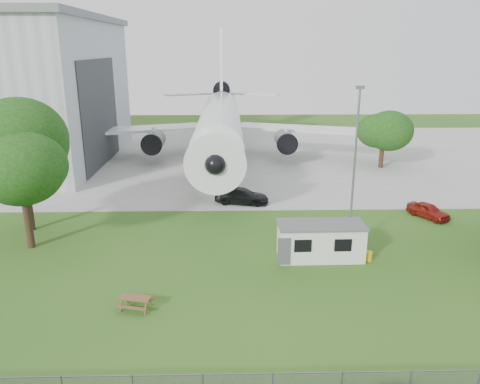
{
  "coord_description": "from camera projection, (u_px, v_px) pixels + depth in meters",
  "views": [
    {
      "loc": [
        -0.79,
        -26.24,
        14.63
      ],
      "look_at": [
        0.01,
        8.0,
        4.0
      ],
      "focal_mm": 35.0,
      "sensor_mm": 36.0,
      "label": 1
    }
  ],
  "objects": [
    {
      "name": "ground",
      "position": [
        243.0,
        290.0,
        29.41
      ],
      "size": [
        160.0,
        160.0,
        0.0
      ],
      "primitive_type": "plane",
      "color": "#447223"
    },
    {
      "name": "concrete_apron",
      "position": [
        235.0,
        156.0,
        65.69
      ],
      "size": [
        120.0,
        46.0,
        0.03
      ],
      "primitive_type": "cube",
      "color": "#B7B7B2",
      "rests_on": "ground"
    },
    {
      "name": "airliner",
      "position": [
        220.0,
        121.0,
        62.04
      ],
      "size": [
        46.36,
        47.73,
        17.69
      ],
      "color": "white",
      "rests_on": "ground"
    },
    {
      "name": "site_cabin",
      "position": [
        321.0,
        241.0,
        33.61
      ],
      "size": [
        6.77,
        2.8,
        2.62
      ],
      "color": "silver",
      "rests_on": "ground"
    },
    {
      "name": "picnic_west",
      "position": [
        136.0,
        309.0,
        27.34
      ],
      "size": [
        2.1,
        1.88,
        0.76
      ],
      "primitive_type": null,
      "rotation": [
        0.0,
        0.0,
        -0.23
      ],
      "color": "brown",
      "rests_on": "ground"
    },
    {
      "name": "lamp_mast",
      "position": [
        354.0,
        172.0,
        33.73
      ],
      "size": [
        0.16,
        0.16,
        12.0
      ],
      "primitive_type": "cylinder",
      "color": "slate",
      "rests_on": "ground"
    },
    {
      "name": "tree_west_big",
      "position": [
        20.0,
        142.0,
        36.99
      ],
      "size": [
        8.42,
        8.42,
        11.71
      ],
      "color": "#382619",
      "rests_on": "ground"
    },
    {
      "name": "tree_west_small",
      "position": [
        20.0,
        166.0,
        33.88
      ],
      "size": [
        6.83,
        6.83,
        9.8
      ],
      "color": "#382619",
      "rests_on": "ground"
    },
    {
      "name": "tree_far_apron",
      "position": [
        384.0,
        132.0,
        57.93
      ],
      "size": [
        6.59,
        6.59,
        7.9
      ],
      "color": "#382619",
      "rests_on": "ground"
    },
    {
      "name": "car_ne_hatch",
      "position": [
        428.0,
        211.0,
        41.73
      ],
      "size": [
        3.35,
        4.14,
        1.33
      ],
      "primitive_type": "imported",
      "rotation": [
        0.0,
        0.0,
        0.54
      ],
      "color": "maroon",
      "rests_on": "ground"
    },
    {
      "name": "car_apron_van",
      "position": [
        242.0,
        196.0,
        45.55
      ],
      "size": [
        5.54,
        2.98,
        1.53
      ],
      "primitive_type": "imported",
      "rotation": [
        0.0,
        0.0,
        1.41
      ],
      "color": "black",
      "rests_on": "ground"
    }
  ]
}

